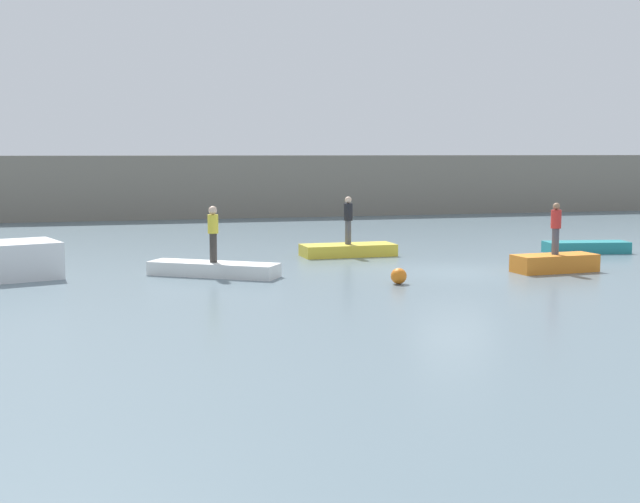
{
  "coord_description": "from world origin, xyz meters",
  "views": [
    {
      "loc": [
        -10.67,
        -24.37,
        3.72
      ],
      "look_at": [
        -3.89,
        1.74,
        0.57
      ],
      "focal_mm": 47.95,
      "sensor_mm": 36.0,
      "label": 1
    }
  ],
  "objects_px": {
    "rowboat_white": "(214,269)",
    "person_red_shirt": "(556,226)",
    "mooring_buoy": "(399,276)",
    "person_dark_shirt": "(348,218)",
    "person_yellow_shirt": "(213,231)",
    "rowboat_yellow": "(348,250)",
    "rowboat_orange": "(555,263)",
    "rowboat_teal": "(586,247)"
  },
  "relations": [
    {
      "from": "rowboat_white",
      "to": "person_red_shirt",
      "type": "relative_size",
      "value": 2.49
    },
    {
      "from": "person_red_shirt",
      "to": "mooring_buoy",
      "type": "height_order",
      "value": "person_red_shirt"
    },
    {
      "from": "person_dark_shirt",
      "to": "person_red_shirt",
      "type": "xyz_separation_m",
      "value": [
        5.08,
        -5.55,
        0.05
      ]
    },
    {
      "from": "person_dark_shirt",
      "to": "person_yellow_shirt",
      "type": "relative_size",
      "value": 1.01
    },
    {
      "from": "rowboat_yellow",
      "to": "mooring_buoy",
      "type": "xyz_separation_m",
      "value": [
        -0.47,
        -6.67,
        0.02
      ]
    },
    {
      "from": "person_red_shirt",
      "to": "person_dark_shirt",
      "type": "bearing_deg",
      "value": 132.46
    },
    {
      "from": "rowboat_orange",
      "to": "person_red_shirt",
      "type": "bearing_deg",
      "value": 160.93
    },
    {
      "from": "person_dark_shirt",
      "to": "person_red_shirt",
      "type": "height_order",
      "value": "person_red_shirt"
    },
    {
      "from": "rowboat_teal",
      "to": "person_yellow_shirt",
      "type": "relative_size",
      "value": 1.81
    },
    {
      "from": "mooring_buoy",
      "to": "rowboat_teal",
      "type": "bearing_deg",
      "value": 29.97
    },
    {
      "from": "person_dark_shirt",
      "to": "rowboat_orange",
      "type": "bearing_deg",
      "value": -47.54
    },
    {
      "from": "rowboat_yellow",
      "to": "person_dark_shirt",
      "type": "height_order",
      "value": "person_dark_shirt"
    },
    {
      "from": "rowboat_white",
      "to": "person_yellow_shirt",
      "type": "distance_m",
      "value": 1.17
    },
    {
      "from": "rowboat_yellow",
      "to": "rowboat_teal",
      "type": "distance_m",
      "value": 8.9
    },
    {
      "from": "rowboat_yellow",
      "to": "rowboat_orange",
      "type": "xyz_separation_m",
      "value": [
        5.08,
        -5.55,
        0.06
      ]
    },
    {
      "from": "rowboat_yellow",
      "to": "rowboat_orange",
      "type": "relative_size",
      "value": 1.26
    },
    {
      "from": "rowboat_yellow",
      "to": "person_red_shirt",
      "type": "bearing_deg",
      "value": -49.25
    },
    {
      "from": "rowboat_orange",
      "to": "rowboat_teal",
      "type": "bearing_deg",
      "value": 43.6
    },
    {
      "from": "rowboat_yellow",
      "to": "rowboat_orange",
      "type": "height_order",
      "value": "rowboat_orange"
    },
    {
      "from": "rowboat_yellow",
      "to": "person_dark_shirt",
      "type": "bearing_deg",
      "value": 88.29
    },
    {
      "from": "rowboat_white",
      "to": "rowboat_orange",
      "type": "distance_m",
      "value": 10.57
    },
    {
      "from": "rowboat_white",
      "to": "mooring_buoy",
      "type": "height_order",
      "value": "mooring_buoy"
    },
    {
      "from": "rowboat_teal",
      "to": "mooring_buoy",
      "type": "relative_size",
      "value": 6.73
    },
    {
      "from": "rowboat_teal",
      "to": "person_red_shirt",
      "type": "xyz_separation_m",
      "value": [
        -3.73,
        -4.23,
        1.23
      ]
    },
    {
      "from": "mooring_buoy",
      "to": "rowboat_yellow",
      "type": "bearing_deg",
      "value": 85.96
    },
    {
      "from": "rowboat_teal",
      "to": "mooring_buoy",
      "type": "height_order",
      "value": "mooring_buoy"
    },
    {
      "from": "rowboat_orange",
      "to": "rowboat_teal",
      "type": "relative_size",
      "value": 0.86
    },
    {
      "from": "rowboat_white",
      "to": "person_yellow_shirt",
      "type": "bearing_deg",
      "value": -161.39
    },
    {
      "from": "rowboat_white",
      "to": "person_dark_shirt",
      "type": "distance_m",
      "value": 6.66
    },
    {
      "from": "rowboat_orange",
      "to": "mooring_buoy",
      "type": "distance_m",
      "value": 5.66
    },
    {
      "from": "rowboat_yellow",
      "to": "rowboat_teal",
      "type": "relative_size",
      "value": 1.09
    },
    {
      "from": "rowboat_white",
      "to": "rowboat_teal",
      "type": "distance_m",
      "value": 14.36
    },
    {
      "from": "rowboat_yellow",
      "to": "person_dark_shirt",
      "type": "distance_m",
      "value": 1.17
    },
    {
      "from": "rowboat_orange",
      "to": "rowboat_yellow",
      "type": "bearing_deg",
      "value": 127.42
    },
    {
      "from": "rowboat_orange",
      "to": "person_dark_shirt",
      "type": "distance_m",
      "value": 7.61
    },
    {
      "from": "rowboat_yellow",
      "to": "rowboat_white",
      "type": "bearing_deg",
      "value": -146.3
    },
    {
      "from": "rowboat_white",
      "to": "rowboat_teal",
      "type": "bearing_deg",
      "value": 42.57
    },
    {
      "from": "person_dark_shirt",
      "to": "person_red_shirt",
      "type": "relative_size",
      "value": 1.06
    },
    {
      "from": "rowboat_orange",
      "to": "person_yellow_shirt",
      "type": "relative_size",
      "value": 1.56
    },
    {
      "from": "rowboat_white",
      "to": "person_dark_shirt",
      "type": "relative_size",
      "value": 2.34
    },
    {
      "from": "rowboat_yellow",
      "to": "mooring_buoy",
      "type": "bearing_deg",
      "value": -95.75
    },
    {
      "from": "rowboat_teal",
      "to": "person_red_shirt",
      "type": "bearing_deg",
      "value": -122.34
    }
  ]
}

